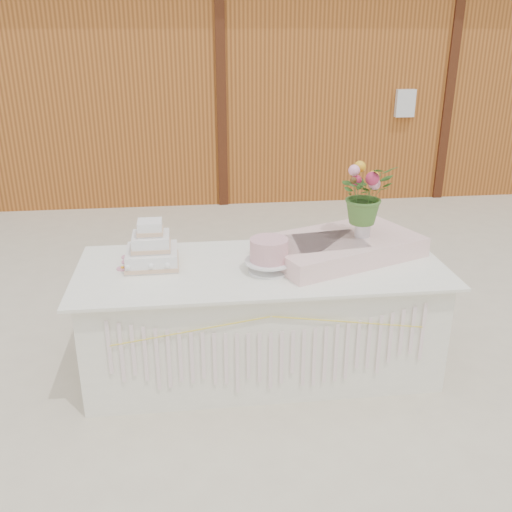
{
  "coord_description": "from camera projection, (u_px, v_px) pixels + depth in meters",
  "views": [
    {
      "loc": [
        -0.44,
        -3.4,
        2.22
      ],
      "look_at": [
        0.0,
        0.3,
        0.72
      ],
      "focal_mm": 40.0,
      "sensor_mm": 36.0,
      "label": 1
    }
  ],
  "objects": [
    {
      "name": "cake_table",
      "position": [
        261.0,
        318.0,
        3.86
      ],
      "size": [
        2.4,
        1.0,
        0.77
      ],
      "color": "white",
      "rests_on": "ground"
    },
    {
      "name": "loose_flowers",
      "position": [
        116.0,
        263.0,
        3.74
      ],
      "size": [
        0.26,
        0.4,
        0.02
      ],
      "primitive_type": null,
      "rotation": [
        0.0,
        0.0,
        0.32
      ],
      "color": "pink",
      "rests_on": "cake_table"
    },
    {
      "name": "satin_runner",
      "position": [
        341.0,
        247.0,
        3.87
      ],
      "size": [
        1.19,
        0.94,
        0.13
      ],
      "primitive_type": "cube",
      "rotation": [
        0.0,
        0.0,
        0.38
      ],
      "color": "#FFD3CD",
      "rests_on": "cake_table"
    },
    {
      "name": "wedding_cake",
      "position": [
        152.0,
        250.0,
        3.7
      ],
      "size": [
        0.34,
        0.34,
        0.31
      ],
      "rotation": [
        0.0,
        0.0,
        0.02
      ],
      "color": "white",
      "rests_on": "cake_table"
    },
    {
      "name": "pink_cake_stand",
      "position": [
        269.0,
        254.0,
        3.59
      ],
      "size": [
        0.31,
        0.31,
        0.22
      ],
      "color": "white",
      "rests_on": "cake_table"
    },
    {
      "name": "flower_vase",
      "position": [
        363.0,
        226.0,
        3.84
      ],
      "size": [
        0.11,
        0.11,
        0.14
      ],
      "primitive_type": "cylinder",
      "color": "silver",
      "rests_on": "satin_runner"
    },
    {
      "name": "barn",
      "position": [
        212.0,
        65.0,
        8.91
      ],
      "size": [
        12.6,
        4.6,
        3.3
      ],
      "color": "#AB5F24",
      "rests_on": "ground"
    },
    {
      "name": "ground",
      "position": [
        261.0,
        366.0,
        4.01
      ],
      "size": [
        80.0,
        80.0,
        0.0
      ],
      "primitive_type": "plane",
      "color": "beige",
      "rests_on": "ground"
    },
    {
      "name": "bouquet",
      "position": [
        366.0,
        187.0,
        3.74
      ],
      "size": [
        0.44,
        0.41,
        0.4
      ],
      "primitive_type": "imported",
      "rotation": [
        0.0,
        0.0,
        0.32
      ],
      "color": "#416D2B",
      "rests_on": "flower_vase"
    }
  ]
}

